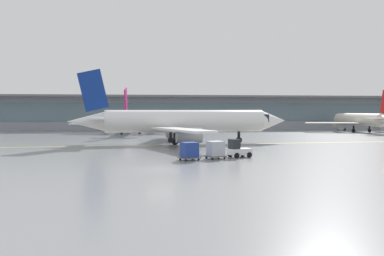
{
  "coord_description": "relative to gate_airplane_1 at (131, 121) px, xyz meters",
  "views": [
    {
      "loc": [
        -1.54,
        -37.32,
        5.33
      ],
      "look_at": [
        5.01,
        17.53,
        3.0
      ],
      "focal_mm": 38.59,
      "sensor_mm": 36.0,
      "label": 1
    }
  ],
  "objects": [
    {
      "name": "taxiway_centreline_stripe",
      "position": [
        9.54,
        -32.71,
        -3.01
      ],
      "size": [
        109.8,
        7.41,
        0.01
      ],
      "primitive_type": "cube",
      "rotation": [
        0.0,
        0.0,
        0.06
      ],
      "color": "yellow",
      "rests_on": "ground_plane"
    },
    {
      "name": "taxiing_regional_jet",
      "position": [
        9.09,
        -30.74,
        0.52
      ],
      "size": [
        35.62,
        33.06,
        11.8
      ],
      "rotation": [
        0.0,
        0.0,
        0.06
      ],
      "color": "white",
      "rests_on": "ground_plane"
    },
    {
      "name": "gate_airplane_2",
      "position": [
        56.69,
        1.08,
        0.01
      ],
      "size": [
        28.3,
        30.4,
        10.08
      ],
      "rotation": [
        0.0,
        0.0,
        1.54
      ],
      "color": "silver",
      "rests_on": "ground_plane"
    },
    {
      "name": "gate_airplane_1",
      "position": [
        0.0,
        0.0,
        0.0
      ],
      "size": [
        28.2,
        30.37,
        10.06
      ],
      "rotation": [
        0.0,
        0.0,
        1.51
      ],
      "color": "silver",
      "rests_on": "ground_plane"
    },
    {
      "name": "cargo_dolly_trailing",
      "position": [
        7.66,
        -52.92,
        -1.96
      ],
      "size": [
        2.52,
        2.21,
        1.94
      ],
      "rotation": [
        0.0,
        0.0,
        0.34
      ],
      "color": "#595B60",
      "rests_on": "ground_plane"
    },
    {
      "name": "terminal_concourse",
      "position": [
        4.24,
        21.58,
        1.9
      ],
      "size": [
        220.77,
        11.0,
        9.6
      ],
      "color": "#8C939E",
      "rests_on": "ground_plane"
    },
    {
      "name": "cargo_dolly_lead",
      "position": [
        10.68,
        -51.83,
        -1.96
      ],
      "size": [
        2.52,
        2.21,
        1.94
      ],
      "rotation": [
        0.0,
        0.0,
        0.34
      ],
      "color": "#595B60",
      "rests_on": "ground_plane"
    },
    {
      "name": "ground_plane",
      "position": [
        4.24,
        -59.43,
        -3.02
      ],
      "size": [
        400.0,
        400.0,
        0.0
      ],
      "primitive_type": "plane",
      "color": "gray"
    },
    {
      "name": "baggage_tug",
      "position": [
        13.49,
        -50.83,
        -2.12
      ],
      "size": [
        2.92,
        2.3,
        2.1
      ],
      "rotation": [
        0.0,
        0.0,
        0.34
      ],
      "color": "silver",
      "rests_on": "ground_plane"
    }
  ]
}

